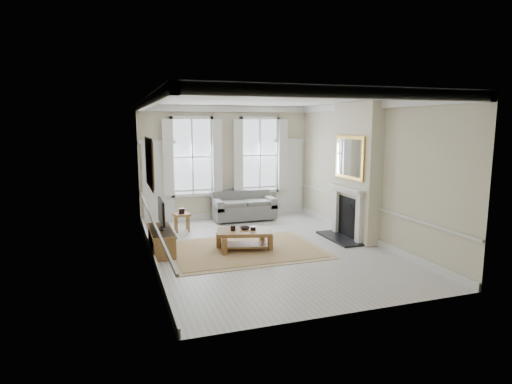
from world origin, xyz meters
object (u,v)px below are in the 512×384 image
object	(u,v)px
side_table	(182,217)
tv_stand	(161,241)
coffee_table	(244,234)
sofa	(243,208)

from	to	relation	value
side_table	tv_stand	world-z (taller)	tv_stand
coffee_table	tv_stand	xyz separation A→B (m)	(-1.81, 0.46, -0.12)
side_table	coffee_table	bearing A→B (deg)	-64.10
tv_stand	sofa	bearing A→B (deg)	43.21
sofa	coffee_table	world-z (taller)	sofa
sofa	side_table	xyz separation A→B (m)	(-1.98, -0.81, 0.02)
coffee_table	tv_stand	world-z (taller)	tv_stand
sofa	tv_stand	distance (m)	3.73
sofa	coffee_table	distance (m)	3.15
tv_stand	side_table	bearing A→B (deg)	67.03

